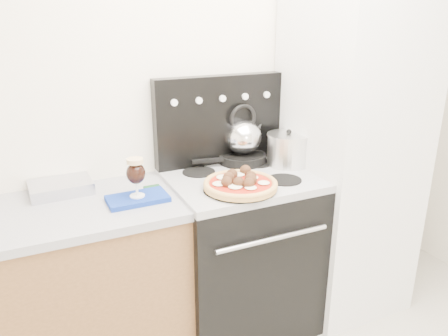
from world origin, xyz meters
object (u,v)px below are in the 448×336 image
beer_glass (136,177)px  oven_mitt (138,199)px  tea_kettle (243,134)px  stock_pot (288,150)px  skillet (242,158)px  fridge (348,155)px  base_cabinet (30,305)px  stove_body (239,255)px  pizza_pan (240,189)px  pizza (240,183)px

beer_glass → oven_mitt: bearing=0.0°
tea_kettle → stock_pot: (0.22, -0.15, -0.09)m
skillet → fridge: bearing=-21.7°
base_cabinet → tea_kettle: 1.40m
stove_body → stock_pot: (0.33, 0.06, 0.57)m
base_cabinet → stock_pot: size_ratio=6.14×
oven_mitt → pizza_pan: (0.48, -0.12, 0.01)m
skillet → stock_pot: (0.22, -0.15, 0.06)m
pizza → stock_pot: (0.42, 0.23, 0.05)m
pizza_pan → base_cabinet: bearing=169.3°
stove_body → pizza: size_ratio=2.42×
skillet → stove_body: bearing=-119.5°
fridge → skillet: size_ratio=6.85×
skillet → tea_kettle: bearing=180.0°
pizza_pan → stock_pot: (0.42, 0.23, 0.08)m
skillet → pizza_pan: bearing=-118.5°
tea_kettle → stock_pot: size_ratio=1.03×
oven_mitt → pizza_pan: pizza_pan is taller
skillet → stock_pot: size_ratio=1.17×
base_cabinet → stock_pot: (1.44, 0.03, 0.58)m
fridge → oven_mitt: bearing=-179.1°
oven_mitt → skillet: bearing=20.1°
pizza_pan → stock_pot: 0.48m
stove_body → skillet: bearing=60.5°
skillet → tea_kettle: tea_kettle is taller
oven_mitt → pizza_pan: bearing=-14.3°
pizza → beer_glass: bearing=165.7°
base_cabinet → skillet: 1.34m
stock_pot → pizza: bearing=-151.6°
fridge → skillet: fridge is taller
pizza → stock_pot: bearing=28.4°
pizza_pan → pizza: 0.03m
stove_body → base_cabinet: bearing=178.7°
fridge → tea_kettle: 0.64m
oven_mitt → pizza: size_ratio=0.78×
pizza → stock_pot: size_ratio=1.54×
fridge → skillet: (-0.58, 0.23, -0.01)m
base_cabinet → pizza: 1.16m
fridge → oven_mitt: (-1.27, -0.02, -0.04)m
pizza_pan → skillet: skillet is taller
skillet → pizza: bearing=-118.5°
pizza_pan → pizza: pizza is taller
fridge → beer_glass: 1.27m
stove_body → skillet: 0.56m
fridge → tea_kettle: bearing=158.3°
fridge → stock_pot: (-0.37, 0.08, 0.06)m
pizza → stove_body: bearing=62.8°
stove_body → skillet: size_ratio=3.17×
base_cabinet → oven_mitt: (0.53, -0.07, 0.48)m
beer_glass → stock_pot: (0.90, 0.10, -0.01)m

